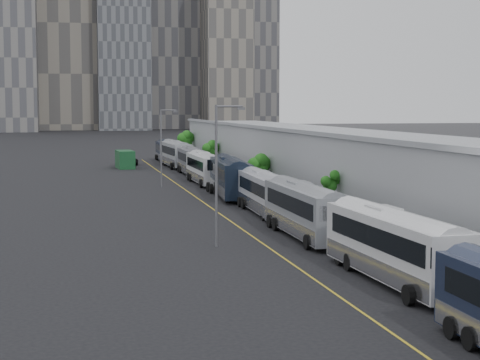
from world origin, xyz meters
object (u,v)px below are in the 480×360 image
object	(u,v)px
street_lamp_near	(219,166)
bus_5	(230,180)
bus_8	(176,156)
bus_3	(306,215)
bus_6	(205,171)
bus_7	(193,163)
bus_2	(395,252)
bus_4	(265,196)
bus_9	(166,153)
street_lamp_far	(163,142)
suv	(128,160)
shipping_container	(125,159)

from	to	relation	value
street_lamp_near	bus_5	bearing A→B (deg)	76.85
bus_5	bus_8	bearing A→B (deg)	94.46
bus_3	bus_5	distance (m)	26.41
bus_6	bus_7	size ratio (longest dim) A/B	1.01
bus_2	bus_4	distance (m)	28.50
bus_9	bus_8	bearing A→B (deg)	-88.97
bus_2	street_lamp_far	bearing A→B (deg)	94.38
bus_2	bus_4	bearing A→B (deg)	87.94
bus_6	suv	size ratio (longest dim) A/B	2.19
bus_5	bus_2	bearing A→B (deg)	-85.02
shipping_container	bus_5	bearing A→B (deg)	-82.98
bus_8	bus_9	bearing A→B (deg)	87.39
bus_5	bus_6	world-z (taller)	bus_5
bus_6	street_lamp_far	bearing A→B (deg)	-154.65
bus_5	street_lamp_far	world-z (taller)	street_lamp_far
bus_2	street_lamp_far	distance (m)	53.89
street_lamp_near	street_lamp_far	world-z (taller)	street_lamp_near
bus_4	street_lamp_far	world-z (taller)	street_lamp_far
bus_5	bus_6	bearing A→B (deg)	95.14
bus_3	bus_7	distance (m)	53.47
bus_8	shipping_container	world-z (taller)	bus_8
bus_3	suv	bearing A→B (deg)	95.46
bus_8	street_lamp_near	bearing A→B (deg)	-97.80
bus_4	suv	bearing A→B (deg)	98.62
bus_5	street_lamp_near	world-z (taller)	street_lamp_near
bus_5	bus_6	size ratio (longest dim) A/B	1.10
bus_7	shipping_container	distance (m)	15.98
bus_3	bus_9	distance (m)	81.38
bus_8	bus_3	bearing A→B (deg)	-92.29
bus_2	bus_3	bearing A→B (deg)	89.16
bus_8	street_lamp_near	distance (m)	70.83
bus_8	bus_5	bearing A→B (deg)	-92.34
bus_3	suv	size ratio (longest dim) A/B	2.26
bus_6	street_lamp_far	world-z (taller)	street_lamp_far
bus_9	street_lamp_far	xyz separation A→B (m)	(-5.67, -43.16, 3.73)
suv	street_lamp_far	bearing A→B (deg)	-90.48
bus_2	bus_9	world-z (taller)	bus_2
bus_6	street_lamp_near	bearing A→B (deg)	-98.92
bus_6	suv	world-z (taller)	bus_6
bus_9	bus_7	bearing A→B (deg)	-88.17
bus_9	street_lamp_near	size ratio (longest dim) A/B	1.27
bus_3	bus_9	xyz separation A→B (m)	(-0.01, 81.38, -0.17)
bus_2	bus_3	size ratio (longest dim) A/B	1.01
bus_6	street_lamp_near	world-z (taller)	street_lamp_near
bus_4	street_lamp_near	xyz separation A→B (m)	(-7.13, -15.65, 3.92)
bus_4	bus_9	xyz separation A→B (m)	(-0.34, 68.10, -0.06)
bus_7	street_lamp_far	size ratio (longest dim) A/B	1.42
suv	bus_5	bearing A→B (deg)	-84.33
bus_7	street_lamp_far	distance (m)	16.76
bus_4	bus_6	world-z (taller)	bus_6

